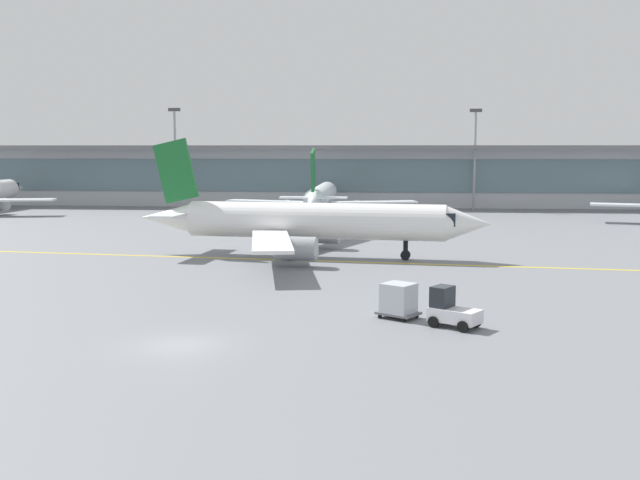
% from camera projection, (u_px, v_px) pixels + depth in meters
% --- Properties ---
extents(ground_plane, '(400.00, 400.00, 0.00)m').
position_uv_depth(ground_plane, '(181.00, 345.00, 35.66)').
color(ground_plane, slate).
extents(taxiway_centreline_stripe, '(109.40, 12.19, 0.01)m').
position_uv_depth(taxiway_centreline_stripe, '(313.00, 261.00, 61.94)').
color(taxiway_centreline_stripe, yellow).
rests_on(taxiway_centreline_stripe, ground_plane).
extents(terminal_concourse, '(188.19, 11.00, 9.60)m').
position_uv_depth(terminal_concourse, '(325.00, 175.00, 119.78)').
color(terminal_concourse, '#B2B7BC').
rests_on(terminal_concourse, ground_plane).
extents(gate_airplane_1, '(25.91, 27.76, 9.22)m').
position_uv_depth(gate_airplane_1, '(321.00, 196.00, 100.90)').
color(gate_airplane_1, white).
rests_on(gate_airplane_1, ground_plane).
extents(taxiing_regional_jet, '(30.60, 28.29, 10.13)m').
position_uv_depth(taxiing_regional_jet, '(311.00, 222.00, 63.62)').
color(taxiing_regional_jet, white).
rests_on(taxiing_regional_jet, ground_plane).
extents(baggage_tug, '(2.94, 2.62, 2.10)m').
position_uv_depth(baggage_tug, '(451.00, 310.00, 39.11)').
color(baggage_tug, silver).
rests_on(baggage_tug, ground_plane).
extents(cargo_dolly_lead, '(2.63, 2.49, 1.94)m').
position_uv_depth(cargo_dolly_lead, '(399.00, 299.00, 41.07)').
color(cargo_dolly_lead, '#595B60').
rests_on(cargo_dolly_lead, ground_plane).
extents(apron_light_mast_1, '(1.80, 0.36, 15.16)m').
position_uv_depth(apron_light_mast_1, '(175.00, 154.00, 112.93)').
color(apron_light_mast_1, gray).
rests_on(apron_light_mast_1, ground_plane).
extents(apron_light_mast_2, '(1.80, 0.36, 14.98)m').
position_uv_depth(apron_light_mast_2, '(475.00, 155.00, 111.50)').
color(apron_light_mast_2, gray).
rests_on(apron_light_mast_2, ground_plane).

